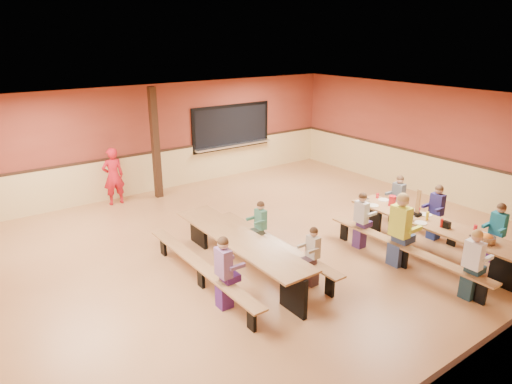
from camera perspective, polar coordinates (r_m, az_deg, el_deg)
ground at (r=9.52m, az=0.33°, el=-7.56°), size 12.00×12.00×0.00m
room_envelope at (r=9.23m, az=0.34°, el=-3.72°), size 12.04×10.04×3.02m
kitchen_pass_through at (r=14.34m, az=-3.06°, el=7.90°), size 2.78×0.28×1.38m
structural_post at (r=12.56m, az=-12.46°, el=5.91°), size 0.18×0.18×3.00m
cafeteria_table_main at (r=9.81m, az=21.03°, el=-4.69°), size 1.91×3.70×0.74m
cafeteria_table_second at (r=8.51m, az=-2.10°, el=-7.02°), size 1.91×3.70×0.74m
seated_child_white_left at (r=8.53m, az=25.40°, el=-8.25°), size 0.38×0.31×1.24m
seated_adult_yellow at (r=9.17m, az=17.50°, el=-4.59°), size 0.48×0.40×1.45m
seated_child_grey_left at (r=9.76m, az=12.98°, el=-3.53°), size 0.36×0.29×1.19m
seated_child_teal_right at (r=10.08m, az=27.88°, el=-4.59°), size 0.37×0.30×1.21m
seated_child_navy_right at (r=10.65m, az=21.58°, el=-2.40°), size 0.37×0.31×1.22m
seated_child_char_right at (r=11.18m, az=17.31°, el=-1.01°), size 0.36×0.29×1.18m
seated_child_purple_sec at (r=7.49m, az=-4.05°, el=-10.10°), size 0.39×0.32×1.24m
seated_child_green_sec at (r=9.26m, az=0.58°, el=-4.53°), size 0.32×0.26×1.12m
seated_child_tan_sec at (r=8.20m, az=7.10°, el=-8.05°), size 0.32×0.26×1.10m
standing_woman at (r=12.48m, az=-17.41°, el=1.89°), size 0.57×0.38×1.53m
punch_pitcher at (r=10.34m, az=16.65°, el=-1.05°), size 0.16×0.16×0.22m
chip_bowl at (r=9.17m, az=26.82°, el=-5.23°), size 0.32×0.32×0.15m
napkin_dispenser at (r=9.53m, az=22.71°, el=-3.79°), size 0.10×0.14×0.13m
condiment_mustard at (r=9.78m, az=20.63°, el=-2.81°), size 0.06×0.06×0.17m
condiment_ketchup at (r=9.52m, az=22.19°, el=-3.60°), size 0.06×0.06×0.17m
table_paddle at (r=9.91m, az=19.50°, el=-2.06°), size 0.16×0.16×0.56m
place_settings at (r=9.71m, az=21.21°, el=-3.23°), size 0.65×3.30×0.11m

